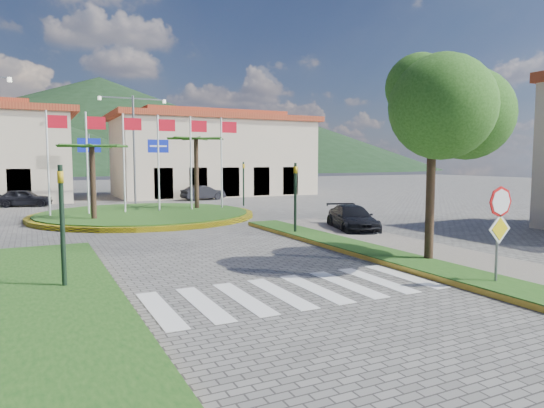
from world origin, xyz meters
name	(u,v)px	position (x,y,z in m)	size (l,w,h in m)	color
ground	(402,345)	(0.00, 0.00, 0.00)	(160.00, 160.00, 0.00)	#5B5956
sidewalk_right	(523,280)	(6.00, 2.00, 0.07)	(4.00, 28.00, 0.15)	gray
verge_right	(493,284)	(4.80, 2.00, 0.09)	(1.60, 28.00, 0.18)	#194814
median_left	(5,301)	(-6.50, 6.00, 0.09)	(5.00, 14.00, 0.18)	#194814
crosswalk	(294,291)	(0.00, 4.00, 0.01)	(8.00, 3.00, 0.01)	silver
roundabout_island	(145,214)	(0.00, 22.00, 0.17)	(12.70, 12.70, 6.00)	yellow
stop_sign	(499,219)	(4.90, 1.96, 1.79)	(0.80, 0.11, 2.65)	slate
deciduous_tree	(433,100)	(5.50, 5.00, 5.18)	(3.60, 3.60, 6.80)	black
traffic_light_left	(62,216)	(-5.20, 6.50, 1.94)	(0.15, 0.18, 3.20)	black
traffic_light_right	(295,192)	(4.50, 12.00, 1.94)	(0.15, 0.18, 3.20)	black
traffic_light_far	(243,179)	(8.00, 26.00, 1.94)	(0.18, 0.15, 3.20)	black
direction_sign_west	(90,157)	(-2.00, 30.97, 3.53)	(1.60, 0.14, 5.20)	slate
direction_sign_east	(158,157)	(3.00, 30.97, 3.53)	(1.60, 0.14, 5.20)	slate
street_lamp_centre	(134,144)	(1.00, 30.00, 4.50)	(4.80, 0.16, 8.00)	slate
building_right	(214,154)	(10.00, 38.00, 3.90)	(19.08, 9.54, 8.05)	beige
hill_far_mid	(101,124)	(15.00, 160.00, 15.00)	(180.00, 180.00, 30.00)	black
hill_far_east	(287,143)	(70.00, 135.00, 9.00)	(120.00, 120.00, 18.00)	black
hill_near_back	(11,141)	(-10.00, 130.00, 8.00)	(110.00, 110.00, 16.00)	black
car_dark_a	(24,198)	(-6.37, 32.46, 0.64)	(1.51, 3.75, 1.28)	black
car_dark_b	(203,193)	(7.03, 32.35, 0.60)	(1.28, 3.67, 1.21)	black
car_side_right	(352,219)	(7.50, 11.90, 0.60)	(1.68, 4.13, 1.20)	black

